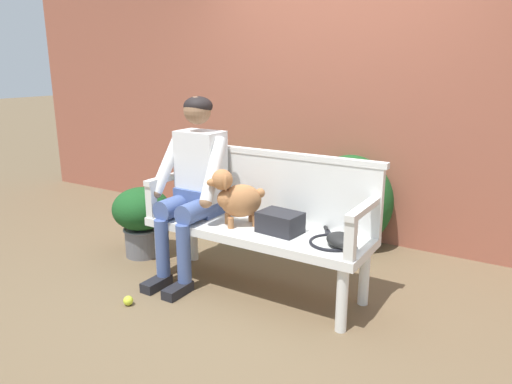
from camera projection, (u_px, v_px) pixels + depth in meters
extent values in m
plane|color=brown|center=(256.00, 289.00, 3.44)|extent=(40.00, 40.00, 0.00)
cube|color=#9E5642|center=(343.00, 104.00, 4.38)|extent=(8.00, 0.30, 2.42)
ellipsoid|color=#337538|center=(247.00, 197.00, 4.70)|extent=(1.08, 0.71, 0.60)
ellipsoid|color=#194C1E|center=(350.00, 201.00, 4.20)|extent=(0.76, 0.63, 0.81)
cube|color=white|center=(256.00, 231.00, 3.32)|extent=(1.61, 0.52, 0.06)
cylinder|color=white|center=(160.00, 251.00, 3.59)|extent=(0.07, 0.07, 0.42)
cylinder|color=white|center=(342.00, 300.00, 2.85)|extent=(0.07, 0.07, 0.42)
cylinder|color=white|center=(193.00, 236.00, 3.91)|extent=(0.07, 0.07, 0.42)
cylinder|color=white|center=(364.00, 275.00, 3.18)|extent=(0.07, 0.07, 0.42)
cube|color=white|center=(273.00, 188.00, 3.44)|extent=(1.61, 0.05, 0.46)
cube|color=white|center=(273.00, 153.00, 3.38)|extent=(1.65, 0.06, 0.04)
cube|color=white|center=(151.00, 201.00, 3.49)|extent=(0.06, 0.06, 0.24)
cube|color=white|center=(170.00, 177.00, 3.63)|extent=(0.06, 0.52, 0.04)
cube|color=white|center=(350.00, 241.00, 2.72)|extent=(0.06, 0.06, 0.24)
cube|color=white|center=(365.00, 208.00, 2.86)|extent=(0.06, 0.52, 0.04)
cube|color=black|center=(157.00, 283.00, 3.45)|extent=(0.10, 0.24, 0.07)
cylinder|color=#475B93|center=(162.00, 248.00, 3.45)|extent=(0.10, 0.10, 0.43)
cylinder|color=#475B93|center=(176.00, 206.00, 3.52)|extent=(0.15, 0.33, 0.15)
cube|color=black|center=(178.00, 290.00, 3.35)|extent=(0.10, 0.24, 0.07)
cylinder|color=#475B93|center=(184.00, 253.00, 3.35)|extent=(0.10, 0.10, 0.43)
cylinder|color=#475B93|center=(197.00, 210.00, 3.41)|extent=(0.15, 0.33, 0.15)
cube|color=#475B93|center=(200.00, 200.00, 3.59)|extent=(0.32, 0.24, 0.20)
cube|color=white|center=(201.00, 166.00, 3.54)|extent=(0.34, 0.22, 0.52)
cylinder|color=white|center=(168.00, 163.00, 3.54)|extent=(0.14, 0.34, 0.45)
sphere|color=#936B4C|center=(156.00, 193.00, 3.50)|extent=(0.09, 0.09, 0.09)
cylinder|color=white|center=(214.00, 170.00, 3.33)|extent=(0.14, 0.34, 0.45)
sphere|color=#936B4C|center=(206.00, 202.00, 3.27)|extent=(0.09, 0.09, 0.09)
sphere|color=#936B4C|center=(197.00, 110.00, 3.42)|extent=(0.20, 0.20, 0.20)
ellipsoid|color=black|center=(198.00, 106.00, 3.42)|extent=(0.21, 0.21, 0.14)
cylinder|color=#AD7042|center=(228.00, 218.00, 3.37)|extent=(0.04, 0.04, 0.08)
cylinder|color=#AD7042|center=(231.00, 223.00, 3.28)|extent=(0.04, 0.04, 0.08)
cylinder|color=#AD7042|center=(251.00, 216.00, 3.42)|extent=(0.04, 0.04, 0.08)
cylinder|color=#AD7042|center=(255.00, 221.00, 3.32)|extent=(0.04, 0.04, 0.08)
ellipsoid|color=#AD7042|center=(241.00, 201.00, 3.31)|extent=(0.34, 0.34, 0.23)
sphere|color=#AD7042|center=(227.00, 199.00, 3.28)|extent=(0.13, 0.13, 0.13)
sphere|color=#AD7042|center=(222.00, 180.00, 3.24)|extent=(0.14, 0.14, 0.14)
ellipsoid|color=#AD7042|center=(213.00, 182.00, 3.23)|extent=(0.10, 0.10, 0.05)
ellipsoid|color=#AD7042|center=(222.00, 179.00, 3.30)|extent=(0.05, 0.05, 0.11)
ellipsoid|color=#AD7042|center=(225.00, 183.00, 3.18)|extent=(0.05, 0.05, 0.11)
sphere|color=#AD7042|center=(260.00, 193.00, 3.33)|extent=(0.07, 0.07, 0.07)
torus|color=black|center=(332.00, 242.00, 3.00)|extent=(0.40, 0.40, 0.02)
cylinder|color=silver|center=(332.00, 243.00, 3.00)|extent=(0.25, 0.25, 0.00)
cube|color=black|center=(328.00, 233.00, 3.15)|extent=(0.07, 0.08, 0.02)
cylinder|color=black|center=(325.00, 226.00, 3.29)|extent=(0.14, 0.20, 0.03)
ellipsoid|color=black|center=(342.00, 240.00, 2.93)|extent=(0.28, 0.26, 0.09)
cube|color=#232328|center=(280.00, 222.00, 3.19)|extent=(0.30, 0.23, 0.14)
sphere|color=#CCDB33|center=(128.00, 301.00, 3.21)|extent=(0.07, 0.07, 0.07)
cylinder|color=slate|center=(143.00, 242.00, 4.03)|extent=(0.30, 0.30, 0.23)
torus|color=slate|center=(142.00, 229.00, 4.00)|extent=(0.32, 0.32, 0.02)
ellipsoid|color=#194C1E|center=(141.00, 209.00, 3.96)|extent=(0.47, 0.47, 0.35)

